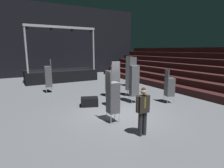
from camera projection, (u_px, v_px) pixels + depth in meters
ground_plane at (118, 116)px, 8.40m from camera, size 22.00×30.00×0.10m
arena_end_wall at (50, 40)px, 20.52m from camera, size 22.00×0.30×8.00m
bleacher_bank_right at (211, 69)px, 12.95m from camera, size 5.25×24.00×3.15m
stage_riser at (61, 74)px, 17.47m from camera, size 6.42×2.89×4.97m
man_with_tie at (143, 109)px, 6.19m from camera, size 0.57×0.25×1.72m
chair_stack_front_left at (134, 80)px, 10.08m from camera, size 0.53×0.53×2.56m
chair_stack_front_right at (113, 97)px, 7.36m from camera, size 0.45×0.45×2.14m
chair_stack_mid_left at (130, 72)px, 14.68m from camera, size 0.59×0.59×2.39m
chair_stack_mid_right at (48, 76)px, 12.53m from camera, size 0.49×0.49×2.31m
chair_stack_mid_centre at (169, 86)px, 10.10m from camera, size 0.55×0.55×1.88m
chair_stack_rear_left at (130, 76)px, 11.56m from camera, size 0.62×0.62×2.56m
chair_stack_rear_right at (110, 81)px, 11.50m from camera, size 0.62×0.62×2.05m
chair_stack_rear_centre at (115, 85)px, 9.31m from camera, size 0.54×0.54×2.39m
equipment_road_case at (90, 102)px, 9.64m from camera, size 1.05×0.87×0.46m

